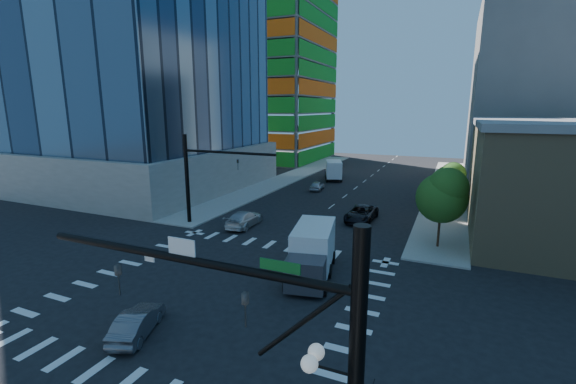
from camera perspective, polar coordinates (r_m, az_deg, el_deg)
The scene contains 16 objects.
ground at distance 26.34m, azimuth -9.70°, elevation -14.16°, with size 160.00×160.00×0.00m, color black.
road_markings at distance 26.33m, azimuth -9.70°, elevation -14.15°, with size 20.00×20.00×0.01m, color silver.
sidewalk_ne at distance 60.68m, azimuth 22.44°, elevation 0.36°, with size 5.00×60.00×0.15m, color gray.
sidewalk_nw at distance 65.90m, azimuth 0.22°, elevation 2.19°, with size 5.00×60.00×0.15m, color gray.
construction_building at distance 91.98m, azimuth -3.09°, elevation 20.39°, with size 25.16×34.50×70.60m.
bg_building_ne at distance 75.85m, azimuth 34.89°, elevation 11.93°, with size 24.00×30.00×28.00m, color slate.
signal_mast_se at distance 10.78m, azimuth 4.79°, elevation -25.87°, with size 10.51×2.48×9.00m.
signal_mast_nw at distance 39.27m, azimuth -13.06°, elevation 2.96°, with size 10.20×0.40×9.00m.
tree_south at distance 34.18m, azimuth 22.05°, elevation -0.37°, with size 4.16×4.16×6.82m.
tree_north at distance 46.10m, azimuth 22.87°, elevation 1.76°, with size 3.54×3.52×5.78m.
car_nb_far at distance 41.31m, azimuth 10.81°, elevation -3.16°, with size 2.63×5.70×1.58m, color black.
car_sb_near at distance 39.05m, azimuth -6.51°, elevation -3.95°, with size 2.19×5.38×1.56m, color silver.
car_sb_mid at distance 55.97m, azimuth 4.34°, elevation 0.95°, with size 1.58×3.93×1.34m, color #B6B7BE.
car_sb_cross at distance 22.69m, azimuth -21.44°, elevation -17.55°, with size 1.45×4.15×1.37m, color #58575D.
box_truck_near at distance 27.21m, azimuth 3.47°, elevation -9.56°, with size 4.08×7.04×3.47m.
box_truck_far at distance 64.62m, azimuth 6.74°, elevation 3.11°, with size 4.54×6.63×3.20m.
Camera 1 is at (13.24, -19.55, 11.66)m, focal length 24.00 mm.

